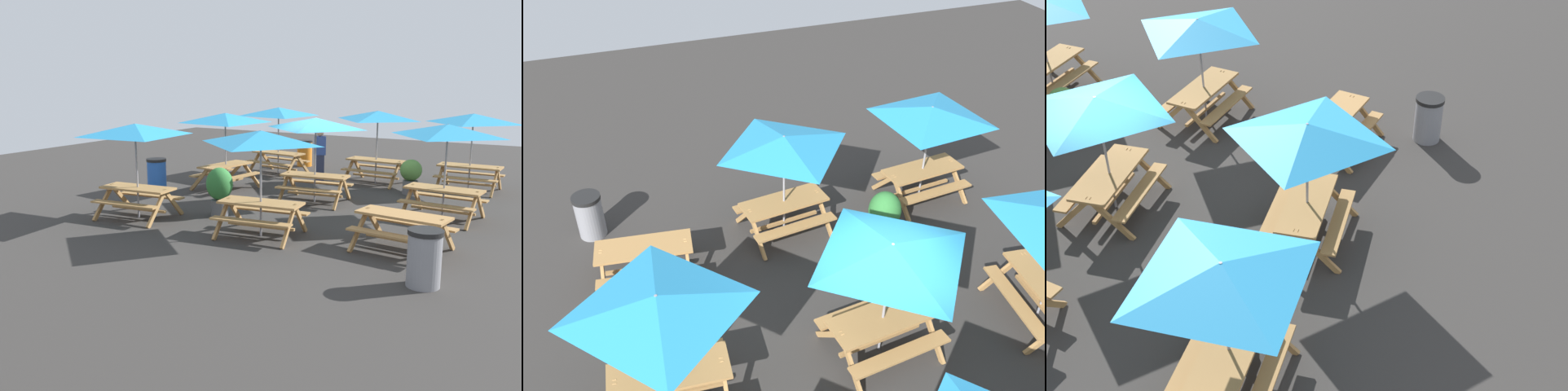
# 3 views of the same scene
# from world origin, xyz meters

# --- Properties ---
(ground_plane) EXTENTS (31.35, 31.35, 0.00)m
(ground_plane) POSITION_xyz_m (0.00, 0.00, 0.00)
(ground_plane) COLOR #33302D
(ground_plane) RESTS_ON ground
(picnic_table_0) EXTENTS (2.18, 2.18, 2.34)m
(picnic_table_0) POSITION_xyz_m (-3.27, 0.17, 1.99)
(picnic_table_0) COLOR #A87A44
(picnic_table_0) RESTS_ON ground
(picnic_table_2) EXTENTS (2.21, 2.21, 2.34)m
(picnic_table_2) POSITION_xyz_m (-0.19, 3.63, 1.99)
(picnic_table_2) COLOR #A87A44
(picnic_table_2) RESTS_ON ground
(picnic_table_4) EXTENTS (2.18, 2.18, 2.34)m
(picnic_table_4) POSITION_xyz_m (0.19, 0.02, 1.99)
(picnic_table_4) COLOR #A87A44
(picnic_table_4) RESTS_ON ground
(picnic_table_5) EXTENTS (1.97, 1.74, 0.81)m
(picnic_table_5) POSITION_xyz_m (-3.17, 3.17, 0.56)
(picnic_table_5) COLOR #A87A44
(picnic_table_5) RESTS_ON ground
(picnic_table_7) EXTENTS (2.82, 2.82, 2.34)m
(picnic_table_7) POSITION_xyz_m (3.20, 3.73, 1.99)
(picnic_table_7) COLOR #A87A44
(picnic_table_7) RESTS_ON ground
(trash_bin_gray) EXTENTS (0.59, 0.59, 0.98)m
(trash_bin_gray) POSITION_xyz_m (-4.04, 4.90, 0.49)
(trash_bin_gray) COLOR gray
(trash_bin_gray) RESTS_ON ground
(potted_plant_0) EXTENTS (0.66, 0.66, 1.21)m
(potted_plant_0) POSITION_xyz_m (1.60, 2.57, 0.70)
(potted_plant_0) COLOR #59595B
(potted_plant_0) RESTS_ON ground
(potted_plant_1) EXTENTS (0.62, 0.62, 1.02)m
(potted_plant_1) POSITION_xyz_m (-1.77, -2.34, 0.58)
(potted_plant_1) COLOR #59595B
(potted_plant_1) RESTS_ON ground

